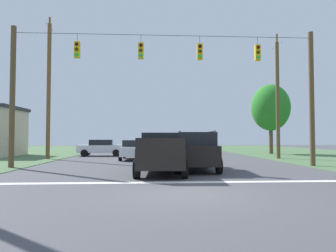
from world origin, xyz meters
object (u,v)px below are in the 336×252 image
object	(u,v)px
distant_car_crossing_white	(134,149)
tree_roadside_right	(271,108)
distant_car_oncoming	(101,147)
suv_black	(195,150)
utility_pole_mid_right	(278,98)
overhead_signal_span	(167,89)
utility_pole_near_left	(49,89)
pickup_truck	(161,153)

from	to	relation	value
distant_car_crossing_white	tree_roadside_right	xyz separation A→B (m)	(13.89, 7.17, 4.08)
distant_car_oncoming	distant_car_crossing_white	bearing A→B (deg)	-55.67
suv_black	utility_pole_mid_right	size ratio (longest dim) A/B	0.48
utility_pole_mid_right	distant_car_crossing_white	bearing A→B (deg)	-179.02
distant_car_crossing_white	distant_car_oncoming	size ratio (longest dim) A/B	0.99
overhead_signal_span	utility_pole_near_left	distance (m)	11.50
suv_black	distant_car_oncoming	xyz separation A→B (m)	(-6.99, 12.87, -0.27)
tree_roadside_right	distant_car_oncoming	bearing A→B (deg)	-172.43
overhead_signal_span	utility_pole_mid_right	world-z (taller)	utility_pole_mid_right
distant_car_crossing_white	distant_car_oncoming	distance (m)	5.91
overhead_signal_span	pickup_truck	bearing A→B (deg)	-98.22
suv_black	tree_roadside_right	size ratio (longest dim) A/B	0.67
utility_pole_mid_right	distant_car_oncoming	bearing A→B (deg)	162.67
distant_car_oncoming	overhead_signal_span	bearing A→B (deg)	-63.29
overhead_signal_span	tree_roadside_right	size ratio (longest dim) A/B	2.44
utility_pole_mid_right	utility_pole_near_left	world-z (taller)	utility_pole_near_left
utility_pole_near_left	utility_pole_mid_right	bearing A→B (deg)	-1.59
pickup_truck	distant_car_crossing_white	bearing A→B (deg)	101.23
suv_black	utility_pole_mid_right	distance (m)	12.09
utility_pole_mid_right	tree_roadside_right	size ratio (longest dim) A/B	1.40
suv_black	distant_car_oncoming	bearing A→B (deg)	118.50
tree_roadside_right	suv_black	bearing A→B (deg)	-124.02
distant_car_crossing_white	suv_black	bearing A→B (deg)	-65.41
utility_pole_near_left	suv_black	bearing A→B (deg)	-39.58
distant_car_oncoming	tree_roadside_right	xyz separation A→B (m)	(17.22, 2.29, 4.08)
overhead_signal_span	distant_car_crossing_white	bearing A→B (deg)	109.90
overhead_signal_span	pickup_truck	xyz separation A→B (m)	(-0.43, -2.96, -3.60)
pickup_truck	distant_car_oncoming	size ratio (longest dim) A/B	1.25
overhead_signal_span	distant_car_oncoming	distance (m)	12.97
suv_black	utility_pole_mid_right	world-z (taller)	utility_pole_mid_right
overhead_signal_span	tree_roadside_right	distance (m)	17.74
overhead_signal_span	suv_black	bearing A→B (deg)	-51.64
distant_car_crossing_white	utility_pole_mid_right	bearing A→B (deg)	0.98
tree_roadside_right	utility_pole_near_left	bearing A→B (deg)	-162.74
overhead_signal_span	suv_black	xyz separation A→B (m)	(1.41, -1.78, -3.51)
suv_black	distant_car_oncoming	size ratio (longest dim) A/B	1.12
suv_black	distant_car_oncoming	distance (m)	14.65
pickup_truck	utility_pole_near_left	bearing A→B (deg)	131.34
utility_pole_near_left	distant_car_oncoming	bearing A→B (deg)	49.61
utility_pole_mid_right	overhead_signal_span	bearing A→B (deg)	-145.76
pickup_truck	distant_car_crossing_white	distance (m)	9.35
suv_black	distant_car_crossing_white	size ratio (longest dim) A/B	1.13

